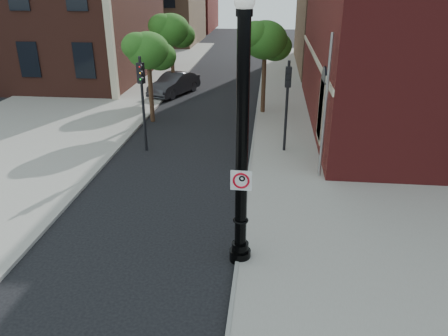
# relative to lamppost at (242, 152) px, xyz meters

# --- Properties ---
(ground) EXTENTS (120.00, 120.00, 0.00)m
(ground) POSITION_rel_lamppost_xyz_m (-2.11, -0.75, -3.24)
(ground) COLOR black
(ground) RESTS_ON ground
(sidewalk_right) EXTENTS (8.00, 60.00, 0.12)m
(sidewalk_right) POSITION_rel_lamppost_xyz_m (3.89, 9.25, -3.18)
(sidewalk_right) COLOR gray
(sidewalk_right) RESTS_ON ground
(sidewalk_left) EXTENTS (10.00, 50.00, 0.12)m
(sidewalk_left) POSITION_rel_lamppost_xyz_m (-11.11, 17.25, -3.18)
(sidewalk_left) COLOR gray
(sidewalk_left) RESTS_ON ground
(curb_edge) EXTENTS (0.10, 60.00, 0.14)m
(curb_edge) POSITION_rel_lamppost_xyz_m (-0.06, 9.25, -3.17)
(curb_edge) COLOR gray
(curb_edge) RESTS_ON ground
(lamppost) EXTENTS (0.59, 0.59, 7.01)m
(lamppost) POSITION_rel_lamppost_xyz_m (0.00, 0.00, 0.00)
(lamppost) COLOR black
(lamppost) RESTS_ON ground
(no_parking_sign) EXTENTS (0.55, 0.07, 0.55)m
(no_parking_sign) POSITION_rel_lamppost_xyz_m (0.01, -0.18, -0.70)
(no_parking_sign) COLOR white
(no_parking_sign) RESTS_ON ground
(parked_car) EXTENTS (3.03, 4.58, 1.43)m
(parked_car) POSITION_rel_lamppost_xyz_m (-5.74, 18.24, -2.52)
(parked_car) COLOR #2D2C31
(parked_car) RESTS_ON ground
(traffic_signal_left) EXTENTS (0.34, 0.37, 4.21)m
(traffic_signal_left) POSITION_rel_lamppost_xyz_m (-4.85, 7.94, -0.40)
(traffic_signal_left) COLOR black
(traffic_signal_left) RESTS_ON ground
(traffic_signal_right) EXTENTS (0.26, 0.34, 4.09)m
(traffic_signal_right) POSITION_rel_lamppost_xyz_m (1.38, 8.31, -0.48)
(traffic_signal_right) COLOR black
(traffic_signal_right) RESTS_ON ground
(utility_pole) EXTENTS (0.11, 0.11, 5.52)m
(utility_pole) POSITION_rel_lamppost_xyz_m (2.69, 5.73, -0.47)
(utility_pole) COLOR #999999
(utility_pole) RESTS_ON ground
(street_tree_a) EXTENTS (2.63, 2.38, 4.74)m
(street_tree_a) POSITION_rel_lamppost_xyz_m (-5.65, 12.28, 0.50)
(street_tree_a) COLOR black
(street_tree_a) RESTS_ON ground
(street_tree_b) EXTENTS (2.87, 2.59, 5.17)m
(street_tree_b) POSITION_rel_lamppost_xyz_m (-5.82, 18.59, 0.84)
(street_tree_b) COLOR black
(street_tree_b) RESTS_ON ground
(street_tree_c) EXTENTS (2.86, 2.59, 5.16)m
(street_tree_c) POSITION_rel_lamppost_xyz_m (0.29, 14.38, 0.84)
(street_tree_c) COLOR black
(street_tree_c) RESTS_ON ground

